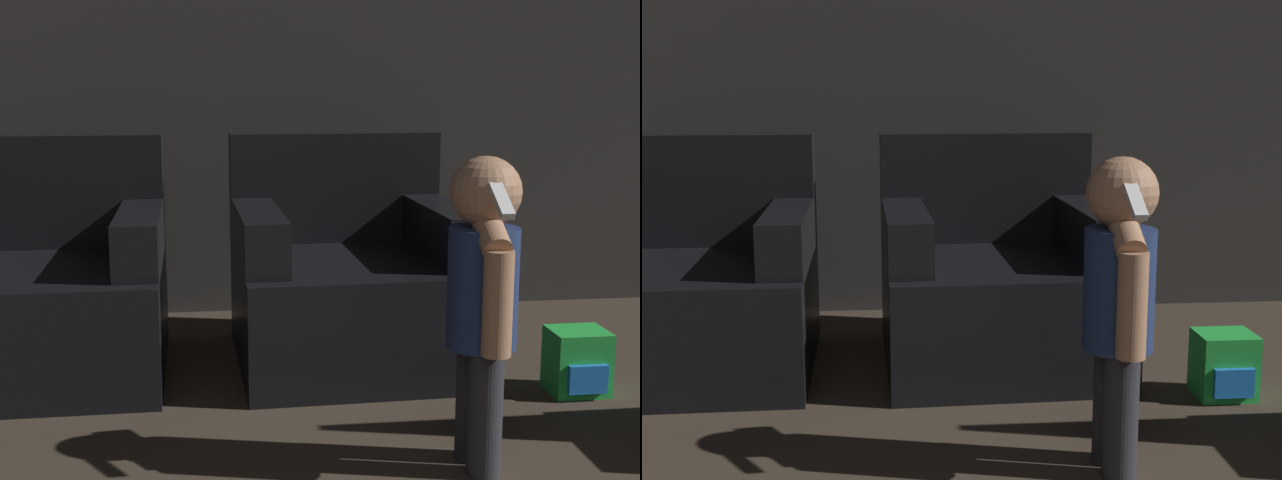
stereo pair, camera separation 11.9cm
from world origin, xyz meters
The scene contains 5 objects.
wall_back centered at (0.00, 4.50, 1.30)m, with size 8.40×0.05×2.60m.
armchair_left centered at (-0.73, 3.68, 0.31)m, with size 0.90×0.93×0.89m.
armchair_right centered at (0.44, 3.68, 0.31)m, with size 0.92×0.95×0.89m.
person_toddler centered at (0.66, 2.62, 0.54)m, with size 0.20×0.35×0.91m.
toy_backpack centered at (1.20, 3.18, 0.11)m, with size 0.20×0.20×0.23m.
Camera 1 is at (-0.10, 0.27, 1.13)m, focal length 50.00 mm.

